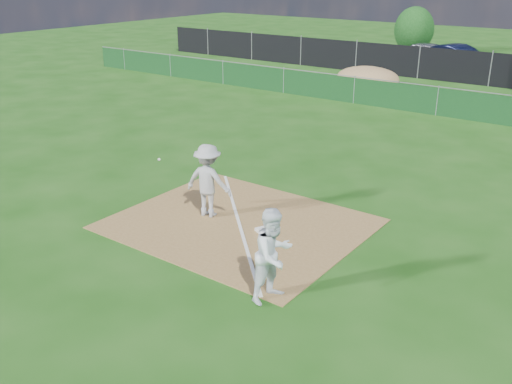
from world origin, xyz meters
TOP-DOWN VIEW (x-y plane):
  - ground at (0.00, 10.00)m, footprint 90.00×90.00m
  - infield_dirt at (0.00, 1.00)m, footprint 6.00×5.00m
  - foul_line at (0.00, 1.00)m, footprint 5.01×5.01m
  - green_fence at (0.00, 15.00)m, footprint 44.00×0.05m
  - dirt_mound at (-5.00, 18.50)m, footprint 3.38×2.60m
  - black_fence at (0.00, 23.00)m, footprint 46.00×0.04m
  - parking_lot at (0.00, 28.00)m, footprint 46.00×9.00m
  - first_base at (0.81, 0.98)m, footprint 0.48×0.48m
  - play_at_first at (-0.95, 0.95)m, footprint 2.64×0.96m
  - runner at (2.66, -1.33)m, footprint 0.87×1.04m
  - car_left at (-4.86, 27.35)m, footprint 4.81×2.73m
  - car_mid at (-2.89, 26.60)m, footprint 5.09×3.15m
  - tree_left at (-8.05, 32.17)m, footprint 2.85×2.85m

SIDE VIEW (x-z plane):
  - ground at x=0.00m, z-range 0.00..0.00m
  - parking_lot at x=0.00m, z-range 0.00..0.01m
  - infield_dirt at x=0.00m, z-range 0.00..0.02m
  - foul_line at x=0.00m, z-range 0.02..0.03m
  - first_base at x=0.81m, z-range 0.02..0.10m
  - dirt_mound at x=-5.00m, z-range 0.00..1.17m
  - green_fence at x=0.00m, z-range 0.00..1.20m
  - car_left at x=-4.86m, z-range 0.01..1.55m
  - car_mid at x=-2.89m, z-range 0.01..1.59m
  - black_fence at x=0.00m, z-range 0.00..1.80m
  - runner at x=2.66m, z-range 0.00..1.91m
  - play_at_first at x=-0.95m, z-range 0.02..1.94m
  - tree_left at x=-8.05m, z-range 0.05..3.43m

